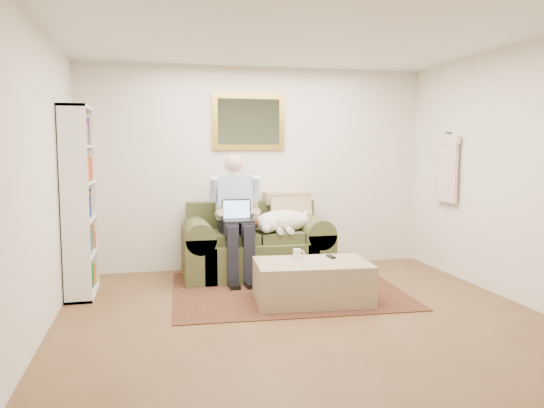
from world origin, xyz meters
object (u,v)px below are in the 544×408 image
object	(u,v)px
sofa	(256,251)
seated_man	(236,218)
laptop	(237,215)
coffee_mug	(297,254)
sleeping_dog	(283,221)
ottoman	(312,282)
bookshelf	(79,202)

from	to	relation	value
sofa	seated_man	size ratio (longest dim) A/B	1.19
laptop	coffee_mug	bearing A→B (deg)	-58.80
sofa	sleeping_dog	world-z (taller)	sofa
laptop	ottoman	world-z (taller)	laptop
ottoman	coffee_mug	distance (m)	0.34
sofa	laptop	distance (m)	0.59
bookshelf	laptop	bearing A→B (deg)	6.17
bookshelf	sofa	bearing A→B (deg)	11.87
seated_man	sleeping_dog	size ratio (longest dim) A/B	2.04
seated_man	ottoman	distance (m)	1.35
laptop	sleeping_dog	size ratio (longest dim) A/B	0.47
laptop	sleeping_dog	world-z (taller)	laptop
seated_man	laptop	distance (m)	0.08
laptop	seated_man	bearing A→B (deg)	90.00
laptop	sleeping_dog	xyz separation A→B (m)	(0.58, 0.14, -0.10)
seated_man	coffee_mug	world-z (taller)	seated_man
sleeping_dog	bookshelf	xyz separation A→B (m)	(-2.31, -0.33, 0.32)
ottoman	bookshelf	bearing A→B (deg)	160.49
ottoman	coffee_mug	xyz separation A→B (m)	(-0.11, 0.19, 0.26)
sleeping_dog	ottoman	size ratio (longest dim) A/B	0.64
laptop	bookshelf	xyz separation A→B (m)	(-1.72, -0.19, 0.22)
seated_man	coffee_mug	bearing A→B (deg)	-60.80
ottoman	bookshelf	world-z (taller)	bookshelf
laptop	sleeping_dog	distance (m)	0.61
coffee_mug	bookshelf	distance (m)	2.37
ottoman	sleeping_dog	bearing A→B (deg)	91.04
laptop	coffee_mug	world-z (taller)	laptop
sofa	coffee_mug	bearing A→B (deg)	-77.63
seated_man	ottoman	size ratio (longest dim) A/B	1.31
ottoman	coffee_mug	bearing A→B (deg)	119.76
sofa	sleeping_dog	distance (m)	0.50
sofa	sleeping_dog	bearing A→B (deg)	-15.74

